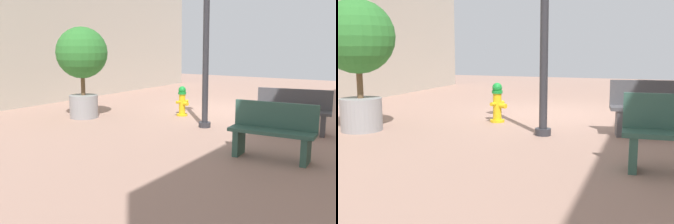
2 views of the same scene
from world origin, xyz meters
TOP-DOWN VIEW (x-y plane):
  - ground_plane at (0.00, 0.00)m, footprint 23.40×23.40m
  - fire_hydrant at (0.86, 1.43)m, footprint 0.37×0.40m
  - bench_near at (-2.20, 1.80)m, footprint 1.63×0.68m
  - planter_tree at (2.89, 3.10)m, footprint 1.32×1.32m

SIDE VIEW (x-z plane):
  - ground_plane at x=0.00m, z-range 0.00..0.00m
  - fire_hydrant at x=0.86m, z-range 0.00..0.80m
  - bench_near at x=-2.20m, z-range 0.02..0.97m
  - planter_tree at x=2.89m, z-range 0.35..2.71m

